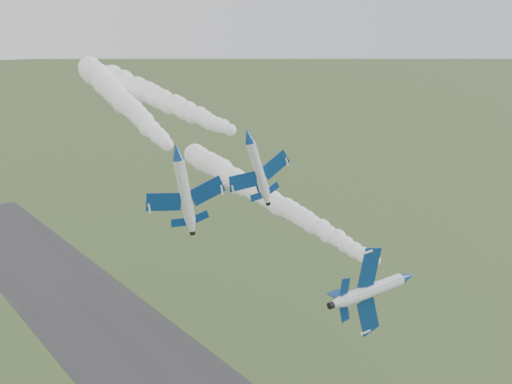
% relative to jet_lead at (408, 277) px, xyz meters
% --- Properties ---
extents(jet_lead, '(4.50, 13.06, 10.76)m').
position_rel_jet_lead_xyz_m(jet_lead, '(0.00, 0.00, 0.00)').
color(jet_lead, white).
extents(smoke_trail_jet_lead, '(11.11, 59.02, 4.46)m').
position_rel_jet_lead_xyz_m(smoke_trail_jet_lead, '(4.72, 32.69, 1.59)').
color(smoke_trail_jet_lead, white).
extents(jet_pair_left, '(10.37, 12.17, 3.27)m').
position_rel_jet_lead_xyz_m(jet_pair_left, '(-17.48, 22.84, 13.81)').
color(jet_pair_left, white).
extents(smoke_trail_jet_pair_left, '(27.52, 72.56, 5.40)m').
position_rel_jet_lead_xyz_m(smoke_trail_jet_pair_left, '(-6.82, 61.43, 16.37)').
color(smoke_trail_jet_pair_left, white).
extents(jet_pair_right, '(9.71, 12.04, 3.86)m').
position_rel_jet_lead_xyz_m(jet_pair_right, '(-5.87, 23.26, 14.36)').
color(jet_pair_right, white).
extents(smoke_trail_jet_pair_right, '(13.43, 60.59, 5.12)m').
position_rel_jet_lead_xyz_m(smoke_trail_jet_pair_right, '(-1.42, 55.97, 15.92)').
color(smoke_trail_jet_pair_right, white).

